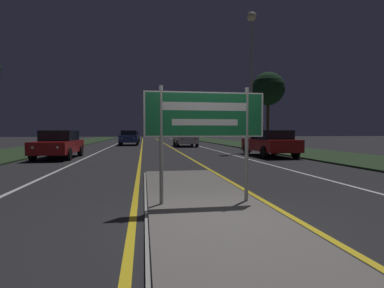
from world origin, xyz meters
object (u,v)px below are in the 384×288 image
streetlight_right_near (251,54)px  car_receding_1 (185,139)px  car_approaching_1 (129,137)px  car_approaching_2 (132,137)px  car_receding_0 (270,143)px  highway_sign (205,120)px  car_approaching_0 (59,144)px

streetlight_right_near → car_receding_1: (-3.40, 8.41, -5.96)m
car_approaching_1 → car_approaching_2: car_approaching_1 is taller
streetlight_right_near → car_receding_1: bearing=112.0°
streetlight_right_near → car_approaching_1: bearing=125.8°
car_receding_1 → car_receding_0: bearing=-75.3°
highway_sign → car_receding_1: 22.97m
car_approaching_1 → car_approaching_2: 9.28m
car_receding_1 → car_approaching_0: size_ratio=1.00×
car_approaching_0 → car_approaching_1: 15.49m
streetlight_right_near → car_approaching_0: size_ratio=2.13×
highway_sign → car_approaching_1: 26.74m
streetlight_right_near → car_receding_0: (-0.22, -3.69, -5.93)m
highway_sign → streetlight_right_near: size_ratio=0.23×
car_receding_0 → car_approaching_0: 11.58m
car_approaching_1 → highway_sign: bearing=-84.4°
car_receding_0 → car_approaching_1: (-8.61, 15.92, 0.03)m
highway_sign → car_receding_0: 12.27m
car_receding_1 → car_approaching_2: size_ratio=1.00×
highway_sign → streetlight_right_near: 16.45m
car_approaching_1 → car_receding_0: bearing=-61.6°
car_approaching_0 → car_approaching_2: size_ratio=1.00×
car_receding_0 → highway_sign: bearing=-119.3°
car_approaching_2 → car_approaching_1: bearing=-89.9°
car_receding_0 → car_approaching_2: size_ratio=0.99×
streetlight_right_near → car_receding_0: streetlight_right_near is taller
car_receding_1 → car_approaching_1: (-5.42, 3.82, 0.06)m
car_receding_0 → streetlight_right_near: bearing=86.6°
highway_sign → car_approaching_2: (-2.64, 35.87, -0.91)m
car_receding_1 → car_approaching_2: (-5.44, 13.09, -0.03)m
car_receding_0 → car_receding_1: car_receding_0 is taller
highway_sign → car_approaching_1: (-2.62, 26.60, -0.82)m
highway_sign → car_approaching_1: size_ratio=0.48×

